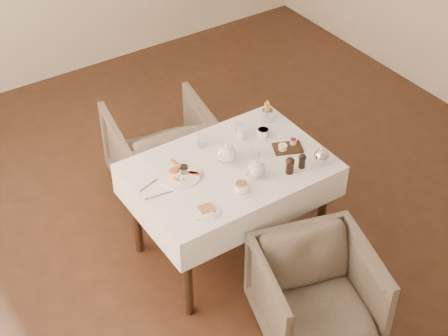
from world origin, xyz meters
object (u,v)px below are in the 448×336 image
object	(u,v)px
armchair_near	(316,294)
armchair_far	(162,150)
teapot_centre	(227,152)
breakfast_plate	(179,174)
table	(230,180)

from	to	relation	value
armchair_near	armchair_far	world-z (taller)	armchair_far
armchair_near	teapot_centre	xyz separation A→B (m)	(-0.03, 0.93, 0.50)
breakfast_plate	armchair_far	bearing A→B (deg)	89.16
table	armchair_far	size ratio (longest dim) A/B	1.68
teapot_centre	breakfast_plate	bearing A→B (deg)	151.14
breakfast_plate	teapot_centre	xyz separation A→B (m)	(0.33, -0.05, 0.06)
table	breakfast_plate	bearing A→B (deg)	162.48
armchair_near	teapot_centre	bearing A→B (deg)	108.32
armchair_near	teapot_centre	world-z (taller)	teapot_centre
breakfast_plate	teapot_centre	size ratio (longest dim) A/B	1.64
table	teapot_centre	world-z (taller)	teapot_centre
table	armchair_far	xyz separation A→B (m)	(-0.04, 0.87, -0.29)
armchair_near	armchair_far	bearing A→B (deg)	109.00
breakfast_plate	teapot_centre	world-z (taller)	teapot_centre
armchair_far	teapot_centre	bearing A→B (deg)	102.99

